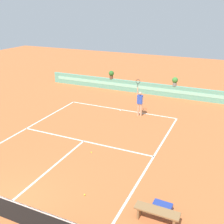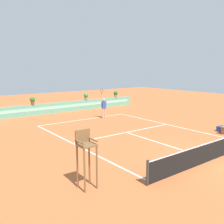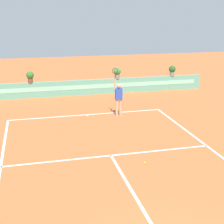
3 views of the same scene
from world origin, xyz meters
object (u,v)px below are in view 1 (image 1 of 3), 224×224
Objects in this scene: bench_courtside at (157,213)px; gear_bag at (162,208)px; tennis_player at (140,102)px; tennis_ball_near_baseline at (85,195)px; tennis_ball_mid_court at (91,152)px; potted_plant_left at (111,74)px; potted_plant_right at (175,81)px.

gear_bag is (0.06, 0.58, -0.20)m from bench_courtside.
gear_bag is 9.53m from tennis_player.
tennis_ball_near_baseline is at bearing 176.62° from bench_courtside.
tennis_ball_mid_court is (-1.39, 3.12, 0.00)m from tennis_ball_near_baseline.
potted_plant_left is (-5.28, 14.10, 1.38)m from tennis_ball_near_baseline.
potted_plant_left is (-4.47, 5.06, 0.36)m from tennis_player.
potted_plant_left is (-8.32, 14.28, 1.04)m from bench_courtside.
tennis_player is at bearing -48.54° from potted_plant_left.
tennis_player is 3.57× the size of potted_plant_left.
tennis_player is at bearing 114.32° from gear_bag.
tennis_player reaches higher than gear_bag.
tennis_player reaches higher than tennis_ball_near_baseline.
tennis_player is at bearing 112.65° from bench_courtside.
potted_plant_left is (-5.72, 0.00, 0.00)m from potted_plant_right.
potted_plant_right reaches higher than tennis_ball_mid_court.
tennis_ball_near_baseline is (-3.03, 0.18, -0.34)m from bench_courtside.
gear_bag is 10.29× the size of tennis_ball_near_baseline.
tennis_ball_near_baseline is 3.42m from tennis_ball_mid_court.
tennis_ball_near_baseline is at bearing -91.78° from potted_plant_right.
bench_courtside is 5.54m from tennis_ball_mid_court.
tennis_ball_mid_court is (-0.58, -5.92, -1.02)m from tennis_player.
gear_bag is at bearing -65.68° from tennis_player.
potted_plant_right is 5.72m from potted_plant_left.
potted_plant_left is at bearing 180.00° from potted_plant_right.
potted_plant_left is (-8.38, 13.70, 1.23)m from gear_bag.
tennis_player reaches higher than potted_plant_left.
bench_courtside is 0.62× the size of tennis_player.
potted_plant_right is at bearing 80.51° from tennis_ball_mid_court.
bench_courtside is 23.53× the size of tennis_ball_near_baseline.
tennis_ball_near_baseline is 1.00× the size of tennis_ball_mid_court.
tennis_player is at bearing 95.15° from tennis_ball_near_baseline.
gear_bag is 0.97× the size of potted_plant_right.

